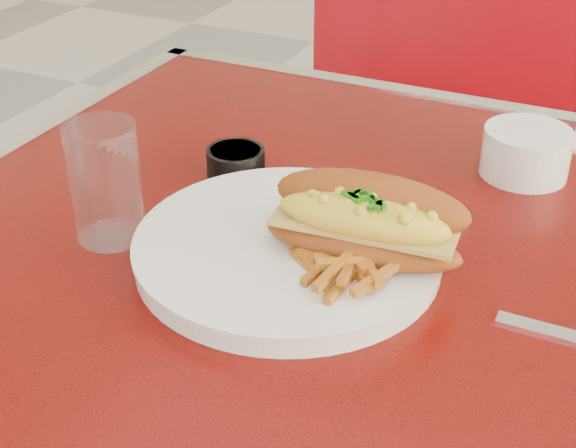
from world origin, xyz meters
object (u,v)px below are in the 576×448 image
at_px(diner_table, 468,392).
at_px(fork, 361,254).
at_px(gravy_ramekin, 526,151).
at_px(booth_bench_far, 549,260).
at_px(dinner_plate, 288,249).
at_px(water_tumbler, 106,182).
at_px(sauce_cup_left, 236,161).
at_px(mac_hoagie, 366,221).

bearing_deg(diner_table, fork, -150.31).
distance_m(diner_table, gravy_ramekin, 0.28).
relative_size(booth_bench_far, dinner_plate, 3.96).
relative_size(gravy_ramekin, water_tumbler, 0.97).
relative_size(sauce_cup_left, water_tumbler, 0.57).
bearing_deg(mac_hoagie, sauce_cup_left, 145.05).
distance_m(fork, sauce_cup_left, 0.24).
xyz_separation_m(dinner_plate, sauce_cup_left, (-0.13, 0.13, 0.01)).
relative_size(mac_hoagie, sauce_cup_left, 2.78).
height_order(diner_table, mac_hoagie, mac_hoagie).
xyz_separation_m(booth_bench_far, fork, (-0.11, -0.87, 0.50)).
bearing_deg(booth_bench_far, gravy_ramekin, -90.78).
bearing_deg(mac_hoagie, gravy_ramekin, 65.42).
bearing_deg(booth_bench_far, fork, -97.01).
bearing_deg(water_tumbler, mac_hoagie, 10.85).
distance_m(gravy_ramekin, water_tumbler, 0.47).
bearing_deg(gravy_ramekin, booth_bench_far, 89.22).
distance_m(mac_hoagie, sauce_cup_left, 0.24).
height_order(gravy_ramekin, sauce_cup_left, gravy_ramekin).
bearing_deg(gravy_ramekin, sauce_cup_left, -154.01).
bearing_deg(diner_table, sauce_cup_left, 168.43).
distance_m(booth_bench_far, water_tumbler, 1.12).
relative_size(diner_table, water_tumbler, 10.08).
bearing_deg(diner_table, gravy_ramekin, 92.24).
distance_m(booth_bench_far, gravy_ramekin, 0.79).
bearing_deg(diner_table, mac_hoagie, -152.05).
distance_m(diner_table, dinner_plate, 0.26).
height_order(fork, gravy_ramekin, gravy_ramekin).
bearing_deg(fork, sauce_cup_left, 55.02).
height_order(booth_bench_far, water_tumbler, booth_bench_far).
bearing_deg(gravy_ramekin, fork, -110.12).
height_order(mac_hoagie, water_tumbler, water_tumbler).
bearing_deg(sauce_cup_left, booth_bench_far, 67.59).
height_order(mac_hoagie, sauce_cup_left, mac_hoagie).
relative_size(diner_table, dinner_plate, 4.06).
distance_m(booth_bench_far, mac_hoagie, 1.03).
relative_size(mac_hoagie, gravy_ramekin, 1.63).
bearing_deg(gravy_ramekin, water_tumbler, -138.27).
distance_m(diner_table, mac_hoagie, 0.25).
distance_m(sauce_cup_left, water_tumbler, 0.18).
bearing_deg(gravy_ramekin, diner_table, -87.76).
bearing_deg(sauce_cup_left, water_tumbler, -107.36).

